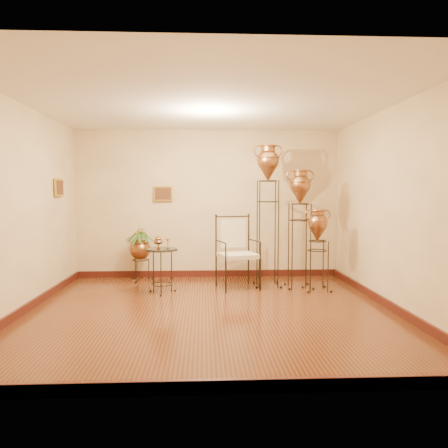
{
  "coord_description": "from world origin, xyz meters",
  "views": [
    {
      "loc": [
        -0.09,
        -5.86,
        1.6
      ],
      "look_at": [
        0.25,
        1.3,
        1.1
      ],
      "focal_mm": 35.0,
      "sensor_mm": 36.0,
      "label": 1
    }
  ],
  "objects_px": {
    "amphora_mid": "(300,228)",
    "side_table": "(162,270)",
    "armchair": "(238,252)",
    "planter_urn": "(140,247)",
    "amphora_tall": "(268,214)"
  },
  "relations": [
    {
      "from": "planter_urn",
      "to": "side_table",
      "type": "relative_size",
      "value": 1.23
    },
    {
      "from": "amphora_tall",
      "to": "planter_urn",
      "type": "bearing_deg",
      "value": 166.1
    },
    {
      "from": "planter_urn",
      "to": "armchair",
      "type": "height_order",
      "value": "armchair"
    },
    {
      "from": "amphora_tall",
      "to": "side_table",
      "type": "height_order",
      "value": "amphora_tall"
    },
    {
      "from": "side_table",
      "to": "amphora_mid",
      "type": "bearing_deg",
      "value": 8.23
    },
    {
      "from": "amphora_tall",
      "to": "amphora_mid",
      "type": "xyz_separation_m",
      "value": [
        0.52,
        -0.15,
        -0.23
      ]
    },
    {
      "from": "planter_urn",
      "to": "side_table",
      "type": "distance_m",
      "value": 1.18
    },
    {
      "from": "side_table",
      "to": "amphora_tall",
      "type": "bearing_deg",
      "value": 15.17
    },
    {
      "from": "amphora_mid",
      "to": "armchair",
      "type": "height_order",
      "value": "amphora_mid"
    },
    {
      "from": "amphora_mid",
      "to": "planter_urn",
      "type": "distance_m",
      "value": 2.91
    },
    {
      "from": "amphora_mid",
      "to": "side_table",
      "type": "relative_size",
      "value": 2.23
    },
    {
      "from": "amphora_mid",
      "to": "armchair",
      "type": "xyz_separation_m",
      "value": [
        -1.06,
        -0.05,
        -0.41
      ]
    },
    {
      "from": "armchair",
      "to": "planter_urn",
      "type": "bearing_deg",
      "value": 141.81
    },
    {
      "from": "amphora_tall",
      "to": "armchair",
      "type": "bearing_deg",
      "value": -159.72
    },
    {
      "from": "amphora_mid",
      "to": "side_table",
      "type": "height_order",
      "value": "amphora_mid"
    }
  ]
}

